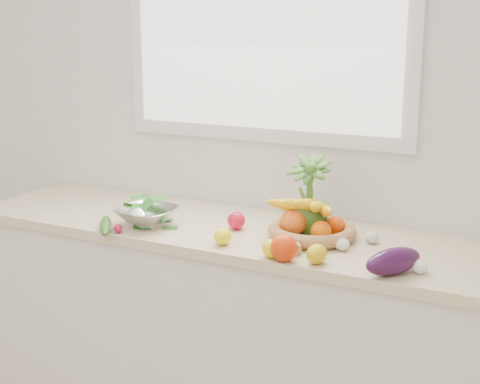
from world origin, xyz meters
The scene contains 20 objects.
back_wall centered at (0.00, 2.25, 1.35)m, with size 4.50×0.02×2.70m, color white.
counter_cabinet centered at (0.00, 1.95, 0.43)m, with size 2.20×0.58×0.86m, color silver.
countertop centered at (0.00, 1.95, 0.88)m, with size 2.24×0.62×0.04m, color beige.
window_frame centered at (0.00, 2.23, 1.75)m, with size 1.30×0.03×1.10m, color white.
window_pane centered at (0.00, 2.21, 1.75)m, with size 1.18×0.01×0.98m, color white.
orange_loose centered at (0.35, 1.67, 0.95)m, with size 0.09×0.09×0.09m, color red.
lemon_a centered at (0.08, 1.73, 0.93)m, with size 0.06×0.08×0.06m, color #FFE80D.
lemon_b centered at (0.46, 1.70, 0.93)m, with size 0.07×0.08×0.07m, color #DEB20C.
lemon_c centered at (0.30, 1.69, 0.93)m, with size 0.06×0.08×0.06m, color yellow.
apple centered at (0.04, 1.92, 0.94)m, with size 0.07×0.07×0.07m, color red.
ginger centered at (0.32, 1.73, 0.92)m, with size 0.11×0.05×0.04m, color tan.
garlic_a centered at (0.49, 1.87, 0.92)m, with size 0.05×0.05×0.04m, color silver.
garlic_b centered at (0.56, 1.99, 0.92)m, with size 0.05×0.05×0.04m, color silver.
garlic_c centered at (0.79, 1.76, 0.92)m, with size 0.05×0.05×0.05m, color white.
eggplant centered at (0.71, 1.72, 0.94)m, with size 0.08×0.22×0.09m, color #330E36.
cucumber centered at (-0.40, 1.67, 0.92)m, with size 0.04×0.24×0.04m, color #315D1B.
radish centered at (-0.34, 1.67, 0.92)m, with size 0.03×0.03×0.03m, color #B4163D.
potted_herb centered at (0.30, 2.00, 1.05)m, with size 0.18×0.18×0.32m, color #49802E.
fruit_basket centered at (0.34, 1.95, 0.95)m, with size 0.38×0.38×0.18m.
colander_with_spinach centered at (-0.30, 1.80, 0.96)m, with size 0.24×0.24×0.12m.
Camera 1 is at (1.20, -0.30, 1.67)m, focal length 50.00 mm.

